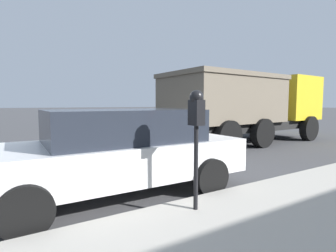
% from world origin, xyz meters
% --- Properties ---
extents(ground_plane, '(220.00, 220.00, 0.00)m').
position_xyz_m(ground_plane, '(0.00, 0.00, 0.00)').
color(ground_plane, '#424244').
extents(parking_meter, '(0.21, 0.19, 1.62)m').
position_xyz_m(parking_meter, '(-2.61, -0.35, 1.36)').
color(parking_meter, black).
rests_on(parking_meter, sidewalk).
extents(car_white, '(2.04, 4.51, 1.46)m').
position_xyz_m(car_white, '(-1.13, 0.21, 0.77)').
color(car_white, silver).
rests_on(car_white, ground_plane).
extents(dump_truck, '(3.23, 7.21, 2.74)m').
position_xyz_m(dump_truck, '(2.10, -6.56, 1.56)').
color(dump_truck, black).
rests_on(dump_truck, ground_plane).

